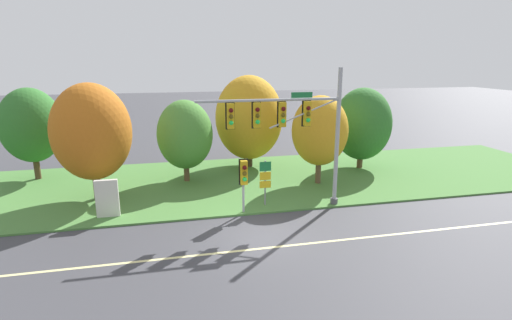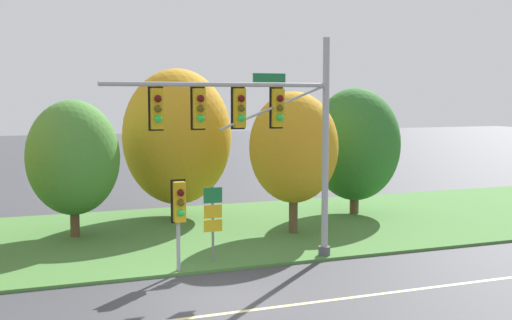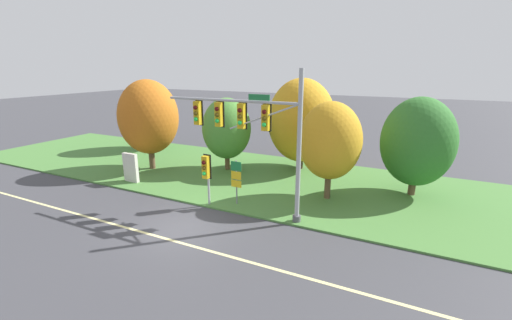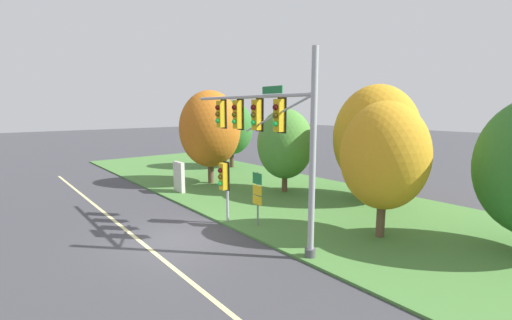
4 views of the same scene
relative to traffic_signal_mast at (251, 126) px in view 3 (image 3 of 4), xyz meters
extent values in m
plane|color=#3D3D42|center=(-2.33, -2.90, -4.61)|extent=(160.00, 160.00, 0.00)
cube|color=beige|center=(-2.33, -4.10, -4.60)|extent=(36.00, 0.16, 0.01)
cube|color=#477A38|center=(-2.33, 5.35, -4.56)|extent=(48.00, 11.50, 0.10)
cylinder|color=#9EA0A5|center=(2.47, 0.01, -0.88)|extent=(0.22, 0.22, 7.25)
cylinder|color=#4C4C51|center=(2.47, 0.01, -4.36)|extent=(0.40, 0.40, 0.30)
cylinder|color=#9EA0A5|center=(-1.20, 0.01, 1.19)|extent=(7.34, 0.14, 0.14)
cylinder|color=#9EA0A5|center=(0.63, 0.01, 0.49)|extent=(3.70, 0.08, 1.47)
cube|color=gold|center=(0.76, 0.01, 0.46)|extent=(0.34, 0.28, 1.22)
cube|color=black|center=(0.76, 0.17, 0.46)|extent=(0.46, 0.04, 1.34)
sphere|color=#4C0C0C|center=(0.76, -0.17, 0.76)|extent=(0.22, 0.22, 0.22)
sphere|color=#51420C|center=(0.76, -0.17, 0.46)|extent=(0.22, 0.22, 0.22)
sphere|color=green|center=(0.76, -0.17, 0.16)|extent=(0.22, 0.22, 0.22)
cube|color=gold|center=(-0.55, 0.01, 0.46)|extent=(0.34, 0.28, 1.22)
cube|color=black|center=(-0.55, 0.17, 0.46)|extent=(0.46, 0.04, 1.34)
sphere|color=#4C0C0C|center=(-0.55, -0.17, 0.76)|extent=(0.22, 0.22, 0.22)
sphere|color=#51420C|center=(-0.55, -0.17, 0.46)|extent=(0.22, 0.22, 0.22)
sphere|color=green|center=(-0.55, -0.17, 0.16)|extent=(0.22, 0.22, 0.22)
cube|color=gold|center=(-1.86, 0.01, 0.46)|extent=(0.34, 0.28, 1.22)
cube|color=black|center=(-1.86, 0.17, 0.46)|extent=(0.46, 0.04, 1.34)
sphere|color=#4C0C0C|center=(-1.86, -0.17, 0.76)|extent=(0.22, 0.22, 0.22)
sphere|color=#51420C|center=(-1.86, -0.17, 0.46)|extent=(0.22, 0.22, 0.22)
sphere|color=green|center=(-1.86, -0.17, 0.16)|extent=(0.22, 0.22, 0.22)
cube|color=gold|center=(-3.17, 0.01, 0.46)|extent=(0.34, 0.28, 1.22)
cube|color=black|center=(-3.17, 0.17, 0.46)|extent=(0.46, 0.04, 1.34)
sphere|color=#4C0C0C|center=(-3.17, -0.17, 0.76)|extent=(0.22, 0.22, 0.22)
sphere|color=#51420C|center=(-3.17, -0.17, 0.46)|extent=(0.22, 0.22, 0.22)
sphere|color=green|center=(-3.17, -0.17, 0.16)|extent=(0.22, 0.22, 0.22)
cube|color=#196B33|center=(0.43, -0.04, 1.41)|extent=(1.10, 0.04, 0.28)
cylinder|color=#9EA0A5|center=(-2.58, -0.08, -3.15)|extent=(0.12, 0.12, 2.72)
cube|color=gold|center=(-2.58, -0.28, -2.35)|extent=(0.34, 0.28, 1.22)
cube|color=black|center=(-2.58, -0.12, -2.35)|extent=(0.46, 0.04, 1.34)
sphere|color=#4C0C0C|center=(-2.58, -0.46, -2.05)|extent=(0.22, 0.22, 0.22)
sphere|color=#51420C|center=(-2.58, -0.46, -2.35)|extent=(0.22, 0.22, 0.22)
sphere|color=green|center=(-2.58, -0.46, -2.65)|extent=(0.22, 0.22, 0.22)
cylinder|color=slate|center=(-1.25, 0.65, -3.28)|extent=(0.08, 0.08, 2.46)
cube|color=#197238|center=(-1.25, 0.62, -2.35)|extent=(0.62, 0.03, 0.50)
cube|color=gold|center=(-1.25, 0.62, -2.88)|extent=(0.60, 0.03, 0.43)
cube|color=gold|center=(-1.25, 0.62, -3.35)|extent=(0.62, 0.03, 0.38)
cylinder|color=#4C3823|center=(-14.62, 8.65, -3.26)|extent=(0.38, 0.38, 2.50)
ellipsoid|color=#2D6B28|center=(-14.62, 8.65, -0.96)|extent=(3.80, 3.80, 4.75)
cylinder|color=brown|center=(-10.20, 3.73, -3.18)|extent=(0.42, 0.42, 2.65)
ellipsoid|color=#B76019|center=(-10.20, 3.73, -0.69)|extent=(4.23, 4.23, 5.29)
cylinder|color=brown|center=(-5.11, 6.03, -3.47)|extent=(0.35, 0.35, 2.07)
ellipsoid|color=#478433|center=(-5.11, 6.03, -1.48)|extent=(3.49, 3.49, 4.36)
cylinder|color=#423021|center=(-0.44, 8.64, -3.38)|extent=(0.48, 0.48, 2.26)
ellipsoid|color=#C68C1E|center=(-0.44, 8.64, -0.93)|extent=(4.78, 4.78, 5.98)
cylinder|color=brown|center=(2.98, 3.69, -3.30)|extent=(0.35, 0.35, 2.41)
ellipsoid|color=#C68C1E|center=(2.98, 3.69, -1.14)|extent=(3.46, 3.46, 4.33)
cylinder|color=brown|center=(7.29, 6.50, -3.48)|extent=(0.41, 0.41, 2.05)
ellipsoid|color=#2D6B28|center=(7.29, 6.50, -1.33)|extent=(4.07, 4.07, 5.09)
cube|color=beige|center=(-9.29, 0.82, -3.56)|extent=(1.10, 0.24, 1.90)
cube|color=#4C4C51|center=(-9.69, 0.82, -4.46)|extent=(0.10, 0.20, 0.10)
cube|color=#4C4C51|center=(-8.89, 0.82, -4.46)|extent=(0.10, 0.20, 0.10)
camera|label=1|loc=(-6.25, -19.03, 3.19)|focal=28.00mm
camera|label=2|loc=(-7.23, -18.96, 0.81)|focal=45.00mm
camera|label=3|loc=(7.54, -14.61, 2.82)|focal=24.00mm
camera|label=4|loc=(10.19, -8.79, 0.72)|focal=24.00mm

